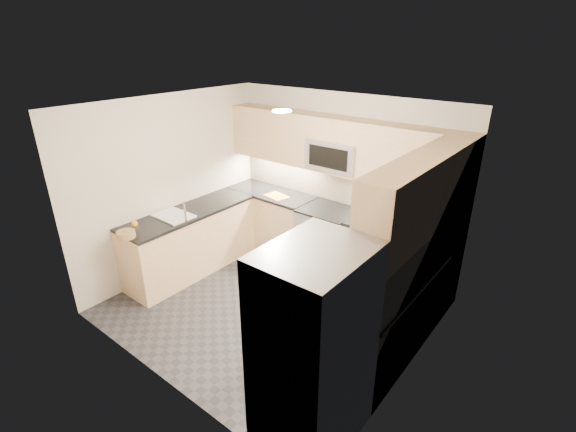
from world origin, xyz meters
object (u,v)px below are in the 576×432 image
at_px(microwave, 336,155).
at_px(cutting_board, 276,196).
at_px(refrigerator, 314,349).
at_px(gas_range, 327,240).
at_px(fruit_basket, 126,234).
at_px(utensil_bowl, 439,237).

bearing_deg(microwave, cutting_board, -167.04).
height_order(microwave, cutting_board, microwave).
height_order(refrigerator, cutting_board, refrigerator).
bearing_deg(refrigerator, cutting_board, 134.97).
distance_m(gas_range, refrigerator, 2.86).
relative_size(refrigerator, cutting_board, 5.13).
xyz_separation_m(microwave, cutting_board, (-0.89, -0.21, -0.75)).
distance_m(cutting_board, fruit_basket, 2.26).
relative_size(refrigerator, fruit_basket, 8.13).
xyz_separation_m(gas_range, microwave, (0.00, 0.12, 1.24)).
bearing_deg(fruit_basket, cutting_board, 76.07).
distance_m(refrigerator, utensil_bowl, 2.36).
bearing_deg(microwave, fruit_basket, -120.92).
height_order(gas_range, microwave, microwave).
distance_m(gas_range, utensil_bowl, 1.68).
bearing_deg(cutting_board, gas_range, 5.14).
relative_size(gas_range, fruit_basket, 4.11).
bearing_deg(utensil_bowl, fruit_basket, -143.91).
distance_m(microwave, refrigerator, 3.04).
relative_size(cutting_board, fruit_basket, 1.59).
relative_size(gas_range, refrigerator, 0.51).
distance_m(gas_range, microwave, 1.25).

